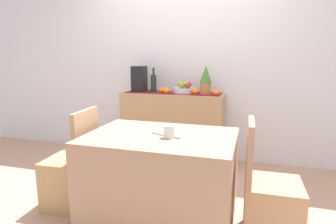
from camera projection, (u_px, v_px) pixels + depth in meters
The scene contains 22 objects.
ground_plane at pixel (158, 193), 2.90m from camera, with size 6.40×6.40×0.02m, color tan.
room_wall_rear at pixel (186, 56), 3.75m from camera, with size 6.40×0.06×2.70m, color silver.
sideboard_console at pixel (173, 127), 3.71m from camera, with size 1.28×0.42×0.89m, color tan.
table_runner at pixel (173, 93), 3.62m from camera, with size 1.20×0.32×0.01m, color maroon.
fruit_bowl at pixel (184, 90), 3.58m from camera, with size 0.26×0.26×0.07m, color silver.
apple_center at pixel (180, 84), 3.63m from camera, with size 0.07×0.07×0.07m, color gold.
apple_left at pixel (182, 85), 3.52m from camera, with size 0.08×0.08×0.08m, color #84AD2D.
apple_rear at pixel (189, 85), 3.58m from camera, with size 0.07×0.07×0.07m, color red.
apple_front at pixel (187, 85), 3.50m from camera, with size 0.07×0.07×0.07m, color #A73828.
apple_upper at pixel (186, 84), 3.64m from camera, with size 0.07×0.07×0.07m, color gold.
wine_bottle at pixel (154, 83), 3.67m from camera, with size 0.07×0.07×0.31m.
coffee_maker at pixel (139, 79), 3.72m from camera, with size 0.16×0.18×0.33m, color black.
potted_plant at pixel (206, 79), 3.47m from camera, with size 0.14×0.14×0.35m.
orange_loose_near_bowl at pixel (217, 92), 3.39m from camera, with size 0.08×0.08×0.08m, color orange.
orange_loose_end at pixel (195, 91), 3.48m from camera, with size 0.07×0.07×0.07m, color orange.
orange_loose_mid at pixel (162, 90), 3.62m from camera, with size 0.07×0.07×0.07m, color orange.
orange_loose_far at pixel (167, 91), 3.55m from camera, with size 0.08×0.08×0.08m, color orange.
dining_table at pixel (161, 179), 2.34m from camera, with size 1.17×0.83×0.74m, color tan.
open_book at pixel (174, 132), 2.31m from camera, with size 0.28×0.21×0.02m, color white.
coffee_cup at pixel (169, 131), 2.18m from camera, with size 0.09×0.09×0.10m, color silver.
chair_near_window at pixel (72, 178), 2.60m from camera, with size 0.42×0.42×0.90m.
chair_by_corner at pixel (270, 206), 2.12m from camera, with size 0.41×0.41×0.90m.
Camera 1 is at (0.86, -2.55, 1.35)m, focal length 30.76 mm.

